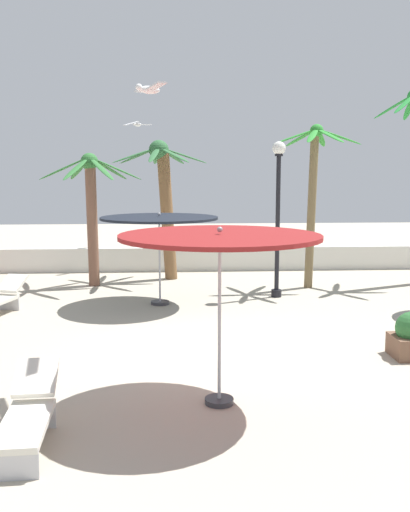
{
  "coord_description": "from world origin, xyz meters",
  "views": [
    {
      "loc": [
        -0.83,
        -10.2,
        3.36
      ],
      "look_at": [
        0.0,
        3.3,
        1.4
      ],
      "focal_mm": 40.33,
      "sensor_mm": 36.0,
      "label": 1
    }
  ],
  "objects_px": {
    "patio_umbrella_4": "(159,221)",
    "palm_tree_2": "(164,192)",
    "palm_tree_0": "(91,201)",
    "lamp_post_0": "(278,204)",
    "palm_tree_3": "(313,183)",
    "patio_umbrella_2": "(220,242)",
    "lounge_chair_1": "(28,413)",
    "seagull_0": "(148,89)",
    "seagull_1": "(138,124)"
  },
  "relations": [
    {
      "from": "patio_umbrella_4",
      "to": "palm_tree_2",
      "type": "xyz_separation_m",
      "value": [
        0.1,
        3.59,
        0.62
      ]
    },
    {
      "from": "palm_tree_0",
      "to": "lamp_post_0",
      "type": "xyz_separation_m",
      "value": [
        5.2,
        -1.9,
        -0.0
      ]
    },
    {
      "from": "lamp_post_0",
      "to": "palm_tree_3",
      "type": "bearing_deg",
      "value": 44.35
    },
    {
      "from": "palm_tree_0",
      "to": "palm_tree_2",
      "type": "bearing_deg",
      "value": 24.6
    },
    {
      "from": "patio_umbrella_2",
      "to": "lounge_chair_1",
      "type": "xyz_separation_m",
      "value": [
        -2.49,
        -1.11,
        -1.99
      ]
    },
    {
      "from": "seagull_0",
      "to": "patio_umbrella_4",
      "type": "bearing_deg",
      "value": 89.69
    },
    {
      "from": "patio_umbrella_2",
      "to": "lamp_post_0",
      "type": "bearing_deg",
      "value": 73.13
    },
    {
      "from": "patio_umbrella_4",
      "to": "palm_tree_3",
      "type": "relative_size",
      "value": 0.63
    },
    {
      "from": "palm_tree_0",
      "to": "seagull_0",
      "type": "xyz_separation_m",
      "value": [
        2.0,
        -8.3,
        2.06
      ]
    },
    {
      "from": "patio_umbrella_4",
      "to": "palm_tree_0",
      "type": "distance_m",
      "value": 3.33
    },
    {
      "from": "lamp_post_0",
      "to": "seagull_1",
      "type": "xyz_separation_m",
      "value": [
        -3.99,
        5.22,
        2.5
      ]
    },
    {
      "from": "palm_tree_0",
      "to": "seagull_0",
      "type": "relative_size",
      "value": 3.62
    },
    {
      "from": "patio_umbrella_2",
      "to": "palm_tree_3",
      "type": "xyz_separation_m",
      "value": [
        3.44,
        8.45,
        0.67
      ]
    },
    {
      "from": "patio_umbrella_2",
      "to": "palm_tree_0",
      "type": "distance_m",
      "value": 9.62
    },
    {
      "from": "palm_tree_0",
      "to": "lounge_chair_1",
      "type": "bearing_deg",
      "value": -87.11
    },
    {
      "from": "palm_tree_2",
      "to": "seagull_1",
      "type": "height_order",
      "value": "seagull_1"
    },
    {
      "from": "lamp_post_0",
      "to": "seagull_0",
      "type": "height_order",
      "value": "seagull_0"
    },
    {
      "from": "patio_umbrella_4",
      "to": "lamp_post_0",
      "type": "height_order",
      "value": "lamp_post_0"
    },
    {
      "from": "patio_umbrella_4",
      "to": "seagull_0",
      "type": "distance_m",
      "value": 6.19
    },
    {
      "from": "patio_umbrella_2",
      "to": "lounge_chair_1",
      "type": "distance_m",
      "value": 3.37
    },
    {
      "from": "lamp_post_0",
      "to": "seagull_1",
      "type": "height_order",
      "value": "seagull_1"
    },
    {
      "from": "lamp_post_0",
      "to": "lounge_chair_1",
      "type": "relative_size",
      "value": 2.22
    },
    {
      "from": "palm_tree_2",
      "to": "palm_tree_3",
      "type": "bearing_deg",
      "value": -20.97
    },
    {
      "from": "patio_umbrella_2",
      "to": "lounge_chair_1",
      "type": "bearing_deg",
      "value": -155.98
    },
    {
      "from": "patio_umbrella_2",
      "to": "seagull_1",
      "type": "height_order",
      "value": "seagull_1"
    },
    {
      "from": "palm_tree_2",
      "to": "seagull_0",
      "type": "height_order",
      "value": "seagull_0"
    },
    {
      "from": "patio_umbrella_4",
      "to": "lamp_post_0",
      "type": "bearing_deg",
      "value": 12.62
    },
    {
      "from": "patio_umbrella_4",
      "to": "palm_tree_0",
      "type": "bearing_deg",
      "value": 127.95
    },
    {
      "from": "palm_tree_2",
      "to": "seagull_0",
      "type": "relative_size",
      "value": 4.02
    },
    {
      "from": "lamp_post_0",
      "to": "palm_tree_0",
      "type": "bearing_deg",
      "value": 159.92
    },
    {
      "from": "palm_tree_3",
      "to": "seagull_0",
      "type": "xyz_separation_m",
      "value": [
        -4.45,
        -7.62,
        1.54
      ]
    },
    {
      "from": "palm_tree_2",
      "to": "palm_tree_3",
      "type": "relative_size",
      "value": 0.92
    },
    {
      "from": "palm_tree_3",
      "to": "lounge_chair_1",
      "type": "bearing_deg",
      "value": -121.81
    },
    {
      "from": "palm_tree_0",
      "to": "palm_tree_2",
      "type": "xyz_separation_m",
      "value": [
        2.13,
        0.98,
        0.24
      ]
    },
    {
      "from": "palm_tree_3",
      "to": "lamp_post_0",
      "type": "distance_m",
      "value": 1.83
    },
    {
      "from": "palm_tree_3",
      "to": "seagull_1",
      "type": "bearing_deg",
      "value": 142.66
    },
    {
      "from": "lamp_post_0",
      "to": "lounge_chair_1",
      "type": "height_order",
      "value": "lamp_post_0"
    },
    {
      "from": "patio_umbrella_4",
      "to": "palm_tree_3",
      "type": "height_order",
      "value": "palm_tree_3"
    },
    {
      "from": "patio_umbrella_4",
      "to": "seagull_1",
      "type": "height_order",
      "value": "seagull_1"
    },
    {
      "from": "palm_tree_2",
      "to": "lamp_post_0",
      "type": "xyz_separation_m",
      "value": [
        3.07,
        -2.88,
        -0.24
      ]
    },
    {
      "from": "palm_tree_2",
      "to": "seagull_1",
      "type": "relative_size",
      "value": 4.06
    },
    {
      "from": "seagull_0",
      "to": "seagull_1",
      "type": "xyz_separation_m",
      "value": [
        -0.79,
        11.61,
        0.43
      ]
    },
    {
      "from": "patio_umbrella_4",
      "to": "lounge_chair_1",
      "type": "height_order",
      "value": "patio_umbrella_4"
    },
    {
      "from": "patio_umbrella_2",
      "to": "seagull_0",
      "type": "height_order",
      "value": "seagull_0"
    },
    {
      "from": "palm_tree_2",
      "to": "seagull_1",
      "type": "distance_m",
      "value": 3.38
    },
    {
      "from": "palm_tree_2",
      "to": "palm_tree_3",
      "type": "height_order",
      "value": "palm_tree_3"
    },
    {
      "from": "seagull_1",
      "to": "palm_tree_0",
      "type": "bearing_deg",
      "value": -110.09
    },
    {
      "from": "patio_umbrella_4",
      "to": "patio_umbrella_2",
      "type": "bearing_deg",
      "value": -81.53
    },
    {
      "from": "palm_tree_3",
      "to": "lounge_chair_1",
      "type": "xyz_separation_m",
      "value": [
        -5.93,
        -9.56,
        -2.66
      ]
    },
    {
      "from": "palm_tree_0",
      "to": "palm_tree_3",
      "type": "bearing_deg",
      "value": -6.01
    }
  ]
}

